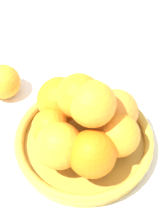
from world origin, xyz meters
TOP-DOWN VIEW (x-y plane):
  - ground_plane at (0.00, 0.00)m, footprint 4.00×4.00m
  - fruit_bowl at (0.00, 0.00)m, footprint 0.25×0.25m
  - orange_pile at (-0.00, -0.00)m, footprint 0.19×0.19m
  - stray_orange at (0.14, 0.15)m, footprint 0.07×0.07m

SIDE VIEW (x-z plane):
  - ground_plane at x=0.00m, z-range 0.00..0.00m
  - fruit_bowl at x=0.00m, z-range 0.00..0.03m
  - stray_orange at x=0.14m, z-range 0.00..0.07m
  - orange_pile at x=0.00m, z-range 0.02..0.15m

